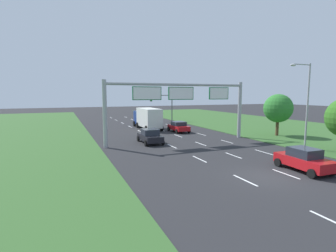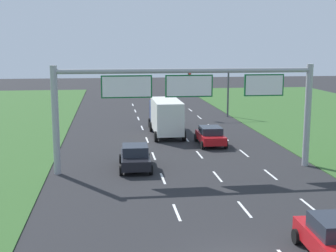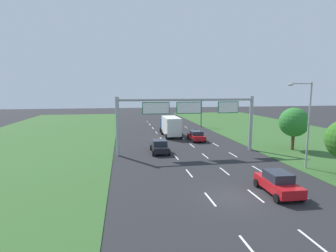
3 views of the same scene
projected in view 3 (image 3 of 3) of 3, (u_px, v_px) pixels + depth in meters
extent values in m
plane|color=#262628|center=(233.00, 197.00, 19.00)|extent=(200.00, 200.00, 0.00)
cube|color=white|center=(250.00, 249.00, 12.85)|extent=(0.14, 2.40, 0.01)
cube|color=white|center=(210.00, 199.00, 18.70)|extent=(0.14, 2.40, 0.01)
cube|color=white|center=(189.00, 173.00, 24.56)|extent=(0.14, 2.40, 0.01)
cube|color=white|center=(176.00, 157.00, 30.42)|extent=(0.14, 2.40, 0.01)
cube|color=white|center=(168.00, 146.00, 36.27)|extent=(0.14, 2.40, 0.01)
cube|color=white|center=(161.00, 139.00, 42.13)|extent=(0.14, 2.40, 0.01)
cube|color=white|center=(156.00, 133.00, 47.99)|extent=(0.14, 2.40, 0.01)
cube|color=white|center=(153.00, 128.00, 53.85)|extent=(0.14, 2.40, 0.01)
cube|color=white|center=(150.00, 124.00, 59.70)|extent=(0.14, 2.40, 0.01)
cube|color=white|center=(147.00, 121.00, 65.56)|extent=(0.14, 2.40, 0.01)
cube|color=white|center=(314.00, 242.00, 13.44)|extent=(0.14, 2.40, 0.01)
cube|color=white|center=(256.00, 196.00, 19.30)|extent=(0.14, 2.40, 0.01)
cube|color=white|center=(224.00, 171.00, 25.15)|extent=(0.14, 2.40, 0.01)
cube|color=white|center=(205.00, 156.00, 31.01)|extent=(0.14, 2.40, 0.01)
cube|color=white|center=(192.00, 145.00, 36.87)|extent=(0.14, 2.40, 0.01)
cube|color=white|center=(182.00, 138.00, 42.72)|extent=(0.14, 2.40, 0.01)
cube|color=white|center=(175.00, 132.00, 48.58)|extent=(0.14, 2.40, 0.01)
cube|color=white|center=(169.00, 128.00, 54.44)|extent=(0.14, 2.40, 0.01)
cube|color=white|center=(165.00, 124.00, 60.30)|extent=(0.14, 2.40, 0.01)
cube|color=white|center=(161.00, 121.00, 66.15)|extent=(0.14, 2.40, 0.01)
cube|color=white|center=(298.00, 193.00, 19.89)|extent=(0.14, 2.40, 0.01)
cube|color=white|center=(258.00, 169.00, 25.75)|extent=(0.14, 2.40, 0.01)
cube|color=white|center=(233.00, 155.00, 31.60)|extent=(0.14, 2.40, 0.01)
cube|color=white|center=(216.00, 145.00, 37.46)|extent=(0.14, 2.40, 0.01)
cube|color=white|center=(203.00, 137.00, 43.32)|extent=(0.14, 2.40, 0.01)
cube|color=white|center=(193.00, 132.00, 49.17)|extent=(0.14, 2.40, 0.01)
cube|color=white|center=(186.00, 127.00, 55.03)|extent=(0.14, 2.40, 0.01)
cube|color=white|center=(180.00, 124.00, 60.89)|extent=(0.14, 2.40, 0.01)
cube|color=white|center=(175.00, 121.00, 66.75)|extent=(0.14, 2.40, 0.01)
cube|color=black|center=(160.00, 148.00, 32.61)|extent=(1.98, 4.33, 0.65)
cube|color=#232833|center=(160.00, 142.00, 32.51)|extent=(1.74, 1.97, 0.64)
cylinder|color=black|center=(151.00, 148.00, 34.07)|extent=(0.23, 0.64, 0.64)
cylinder|color=black|center=(166.00, 147.00, 34.35)|extent=(0.23, 0.64, 0.64)
cylinder|color=black|center=(153.00, 153.00, 30.95)|extent=(0.23, 0.64, 0.64)
cylinder|color=black|center=(169.00, 153.00, 31.23)|extent=(0.23, 0.64, 0.64)
cube|color=red|center=(278.00, 185.00, 19.63)|extent=(2.05, 4.23, 0.70)
cube|color=#232833|center=(278.00, 176.00, 19.58)|extent=(1.65, 2.02, 0.65)
cylinder|color=black|center=(256.00, 183.00, 21.06)|extent=(0.25, 0.65, 0.64)
cylinder|color=black|center=(279.00, 182.00, 21.30)|extent=(0.25, 0.65, 0.64)
cylinder|color=black|center=(277.00, 198.00, 18.06)|extent=(0.25, 0.65, 0.64)
cylinder|color=black|center=(302.00, 197.00, 18.30)|extent=(0.25, 0.65, 0.64)
cube|color=red|center=(196.00, 137.00, 40.28)|extent=(1.93, 4.15, 0.64)
cube|color=#232833|center=(196.00, 133.00, 40.17)|extent=(1.71, 2.07, 0.58)
cylinder|color=black|center=(188.00, 137.00, 41.65)|extent=(0.23, 0.64, 0.64)
cylinder|color=black|center=(200.00, 137.00, 41.95)|extent=(0.23, 0.64, 0.64)
cylinder|color=black|center=(193.00, 141.00, 38.69)|extent=(0.23, 0.64, 0.64)
cylinder|color=black|center=(205.00, 140.00, 38.99)|extent=(0.23, 0.64, 0.64)
cube|color=navy|center=(167.00, 124.00, 47.88)|extent=(2.21, 2.11, 2.20)
cube|color=silver|center=(171.00, 126.00, 43.73)|extent=(2.38, 6.02, 2.84)
cylinder|color=black|center=(161.00, 130.00, 48.33)|extent=(0.28, 0.90, 0.90)
cylinder|color=black|center=(173.00, 130.00, 48.71)|extent=(0.28, 0.90, 0.90)
cylinder|color=black|center=(162.00, 132.00, 46.07)|extent=(0.28, 0.90, 0.90)
cylinder|color=black|center=(175.00, 132.00, 46.47)|extent=(0.28, 0.90, 0.90)
cylinder|color=black|center=(166.00, 137.00, 41.37)|extent=(0.28, 0.90, 0.90)
cylinder|color=black|center=(181.00, 136.00, 41.77)|extent=(0.28, 0.90, 0.90)
cylinder|color=#9EA0A5|center=(118.00, 127.00, 30.69)|extent=(0.44, 0.44, 7.00)
cylinder|color=#9EA0A5|center=(251.00, 123.00, 33.54)|extent=(0.44, 0.44, 7.00)
cylinder|color=#9EA0A5|center=(187.00, 100.00, 31.69)|extent=(16.80, 0.32, 0.32)
cube|color=#0C5B28|center=(156.00, 108.00, 31.17)|extent=(3.26, 0.12, 1.45)
cube|color=white|center=(156.00, 108.00, 31.11)|extent=(3.10, 0.01, 1.29)
cube|color=#0C5B28|center=(189.00, 108.00, 31.86)|extent=(3.12, 0.12, 1.45)
cube|color=white|center=(189.00, 108.00, 31.80)|extent=(2.96, 0.01, 1.29)
cube|color=#0C5B28|center=(228.00, 107.00, 32.72)|extent=(2.69, 0.12, 1.45)
cube|color=white|center=(228.00, 107.00, 32.65)|extent=(2.53, 0.01, 1.29)
cylinder|color=#47494F|center=(201.00, 114.00, 55.21)|extent=(0.20, 0.20, 5.60)
cylinder|color=#47494F|center=(191.00, 102.00, 54.50)|extent=(4.50, 0.14, 0.14)
cube|color=black|center=(180.00, 105.00, 54.21)|extent=(0.32, 0.36, 1.10)
sphere|color=red|center=(181.00, 104.00, 53.96)|extent=(0.22, 0.22, 0.22)
sphere|color=orange|center=(181.00, 106.00, 54.01)|extent=(0.22, 0.22, 0.22)
sphere|color=green|center=(181.00, 107.00, 54.06)|extent=(0.22, 0.22, 0.22)
cylinder|color=#9EA0A5|center=(309.00, 126.00, 25.47)|extent=(0.18, 0.18, 8.50)
cylinder|color=#9EA0A5|center=(301.00, 84.00, 24.73)|extent=(2.20, 0.10, 0.10)
ellipsoid|color=silver|center=(291.00, 85.00, 24.55)|extent=(0.64, 0.32, 0.24)
cylinder|color=#513823|center=(293.00, 141.00, 33.91)|extent=(0.39, 0.39, 2.27)
sphere|color=#2D772D|center=(294.00, 122.00, 33.57)|extent=(3.72, 3.72, 3.72)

